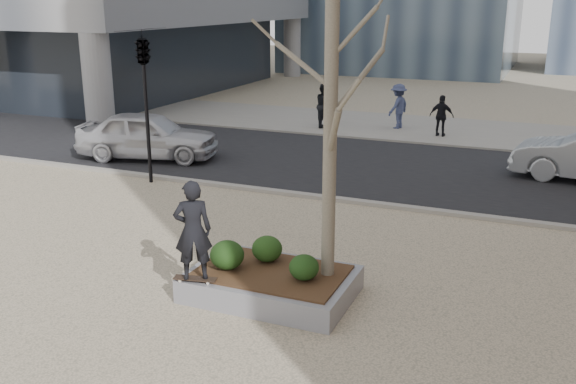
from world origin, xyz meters
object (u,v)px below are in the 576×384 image
at_px(planter, 271,284).
at_px(skateboarder, 193,230).
at_px(skateboard, 195,280).
at_px(police_car, 148,135).

xyz_separation_m(planter, skateboarder, (-1.10, -0.88, 1.21)).
xyz_separation_m(skateboard, skateboarder, (0.00, -0.00, 0.95)).
distance_m(planter, police_car, 11.53).
height_order(skateboarder, police_car, skateboarder).
distance_m(planter, skateboard, 1.43).
relative_size(skateboard, police_car, 0.16).
relative_size(planter, skateboard, 3.85).
bearing_deg(skateboarder, police_car, -82.66).
height_order(planter, skateboard, skateboard).
xyz_separation_m(planter, skateboard, (-1.10, -0.88, 0.26)).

